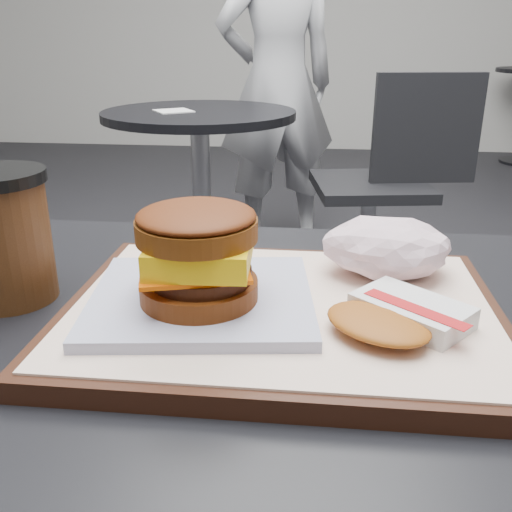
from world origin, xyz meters
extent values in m
cube|color=black|center=(0.00, 0.00, 0.75)|extent=(0.80, 0.60, 0.04)
cube|color=black|center=(0.05, 0.03, 0.78)|extent=(0.38, 0.28, 0.02)
cube|color=white|center=(0.05, 0.03, 0.79)|extent=(0.36, 0.26, 0.00)
cube|color=silver|center=(-0.01, 0.02, 0.80)|extent=(0.21, 0.19, 0.01)
cylinder|color=#6C310F|center=(-0.01, 0.01, 0.81)|extent=(0.11, 0.11, 0.02)
cylinder|color=#361408|center=(-0.01, 0.01, 0.82)|extent=(0.10, 0.10, 0.01)
cube|color=#EA5B08|center=(-0.02, 0.02, 0.83)|extent=(0.11, 0.11, 0.00)
cube|color=yellow|center=(-0.01, 0.01, 0.84)|extent=(0.09, 0.09, 0.02)
cylinder|color=brown|center=(-0.01, 0.01, 0.86)|extent=(0.11, 0.11, 0.02)
ellipsoid|color=#642A0E|center=(-0.01, 0.01, 0.87)|extent=(0.11, 0.11, 0.02)
cube|color=silver|center=(0.16, 0.01, 0.80)|extent=(0.10, 0.10, 0.02)
cube|color=red|center=(0.16, 0.00, 0.81)|extent=(0.08, 0.07, 0.00)
ellipsoid|color=#AF601C|center=(0.13, -0.02, 0.80)|extent=(0.11, 0.10, 0.01)
cylinder|color=#432310|center=(-0.21, 0.06, 0.83)|extent=(0.09, 0.09, 0.12)
cylinder|color=black|center=(-0.35, 1.65, 0.01)|extent=(0.44, 0.44, 0.02)
cylinder|color=#A5A5AA|center=(-0.35, 1.65, 0.37)|extent=(0.07, 0.07, 0.70)
cylinder|color=black|center=(-0.35, 1.65, 0.73)|extent=(0.70, 0.70, 0.03)
cube|color=white|center=(-0.43, 1.61, 0.75)|extent=(0.17, 0.17, 0.00)
cylinder|color=#9C9CA1|center=(0.29, 1.76, 0.22)|extent=(0.06, 0.06, 0.44)
cube|color=black|center=(0.29, 1.76, 0.46)|extent=(0.48, 0.48, 0.04)
cube|color=black|center=(0.48, 1.76, 0.68)|extent=(0.40, 0.09, 0.40)
imported|color=silver|center=(-0.12, 2.33, 0.79)|extent=(0.68, 0.57, 1.58)
camera|label=1|loc=(0.08, -0.42, 1.01)|focal=40.00mm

